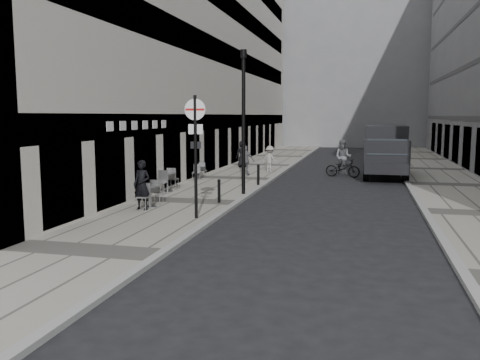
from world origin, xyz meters
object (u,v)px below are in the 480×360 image
object	(u,v)px
sign_post	(195,140)
cyclist	(343,163)
panel_van	(386,148)
walking_man	(142,185)
lamppost	(244,115)

from	to	relation	value
sign_post	cyclist	size ratio (longest dim) A/B	1.89
sign_post	panel_van	distance (m)	15.67
panel_van	walking_man	bearing A→B (deg)	-122.87
panel_van	cyclist	size ratio (longest dim) A/B	2.94
sign_post	cyclist	distance (m)	14.33
sign_post	lamppost	size ratio (longest dim) A/B	0.66
walking_man	cyclist	size ratio (longest dim) A/B	0.84
lamppost	cyclist	size ratio (longest dim) A/B	2.88
sign_post	walking_man	bearing A→B (deg)	154.36
sign_post	cyclist	bearing A→B (deg)	69.73
sign_post	panel_van	bearing A→B (deg)	62.18
walking_man	cyclist	bearing A→B (deg)	71.24
sign_post	lamppost	world-z (taller)	lamppost
cyclist	sign_post	bearing A→B (deg)	-94.38
lamppost	cyclist	xyz separation A→B (m)	(3.86, 8.13, -2.68)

